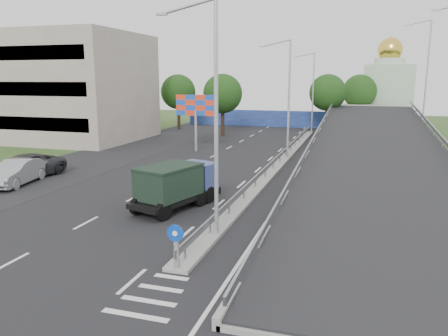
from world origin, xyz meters
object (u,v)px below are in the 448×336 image
at_px(sign_bollard, 176,246).
at_px(lamp_post_mid, 287,93).
at_px(lamp_post_far, 312,88).
at_px(church, 387,90).
at_px(lamp_post_near, 212,108).
at_px(billboard, 196,109).
at_px(parked_car_b, 17,172).
at_px(parked_car_c, 24,167).
at_px(dump_truck, 177,184).

xyz_separation_m(sign_bollard, lamp_post_mid, (0.11, 23.83, 4.77)).
relative_size(lamp_post_far, church, 0.73).
distance_m(sign_bollard, lamp_post_mid, 24.30).
height_order(sign_bollard, church, church).
distance_m(lamp_post_near, billboard, 23.87).
relative_size(lamp_post_mid, parked_car_b, 1.96).
xyz_separation_m(sign_bollard, billboard, (-9.00, 25.83, 3.15)).
bearing_deg(parked_car_c, lamp_post_mid, 45.15).
bearing_deg(church, parked_car_b, -117.97).
bearing_deg(lamp_post_near, sign_bollard, -91.64).
height_order(lamp_post_far, church, church).
distance_m(church, billboard, 37.23).
xyz_separation_m(sign_bollard, lamp_post_far, (0.11, 43.83, 4.77)).
bearing_deg(billboard, sign_bollard, -70.79).
distance_m(lamp_post_mid, church, 35.41).
relative_size(lamp_post_near, lamp_post_far, 1.00).
xyz_separation_m(lamp_post_near, lamp_post_far, (0.00, 40.00, 0.00)).
xyz_separation_m(lamp_post_mid, dump_truck, (-3.32, -16.17, -4.43)).
height_order(church, parked_car_b, church).
relative_size(lamp_post_near, church, 0.73).
bearing_deg(lamp_post_mid, lamp_post_far, 90.00).
bearing_deg(parked_car_c, dump_truck, -6.61).
relative_size(lamp_post_mid, billboard, 1.83).
distance_m(lamp_post_far, parked_car_b, 38.14).
distance_m(billboard, parked_car_b, 17.98).
xyz_separation_m(church, dump_truck, (-13.21, -50.17, -3.93)).
bearing_deg(lamp_post_mid, church, 73.78).
distance_m(parked_car_b, parked_car_c, 1.78).
height_order(billboard, dump_truck, billboard).
relative_size(lamp_post_mid, dump_truck, 1.68).
xyz_separation_m(lamp_post_near, parked_car_b, (-15.79, 5.64, -4.96)).
distance_m(billboard, parked_car_c, 16.93).
bearing_deg(parked_car_c, lamp_post_far, 70.68).
bearing_deg(sign_bollard, lamp_post_far, 89.86).
bearing_deg(billboard, lamp_post_near, -67.51).
relative_size(sign_bollard, parked_car_c, 0.27).
height_order(sign_bollard, lamp_post_far, lamp_post_far).
xyz_separation_m(lamp_post_mid, billboard, (-9.11, 2.00, -1.62)).
xyz_separation_m(dump_truck, parked_car_c, (-13.32, 3.37, -0.53)).
xyz_separation_m(lamp_post_mid, parked_car_b, (-15.79, -14.36, -4.96)).
distance_m(lamp_post_far, dump_truck, 36.59).
bearing_deg(church, lamp_post_near, -100.38).
bearing_deg(lamp_post_far, parked_car_b, -114.68).
bearing_deg(church, dump_truck, -104.75).
xyz_separation_m(sign_bollard, parked_car_b, (-15.68, 9.46, -0.19)).
bearing_deg(lamp_post_mid, dump_truck, -101.60).
distance_m(lamp_post_mid, billboard, 9.47).
xyz_separation_m(lamp_post_near, church, (9.89, 54.00, -0.50)).
bearing_deg(parked_car_b, dump_truck, -18.10).
height_order(sign_bollard, parked_car_c, sign_bollard).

